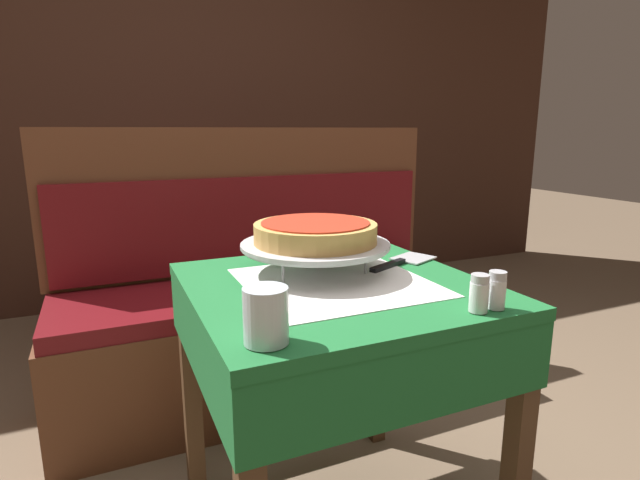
{
  "coord_description": "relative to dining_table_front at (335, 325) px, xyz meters",
  "views": [
    {
      "loc": [
        -0.52,
        -1.07,
        1.1
      ],
      "look_at": [
        -0.01,
        0.07,
        0.82
      ],
      "focal_mm": 28.0,
      "sensor_mm": 36.0,
      "label": 1
    }
  ],
  "objects": [
    {
      "name": "salt_shaker",
      "position": [
        0.18,
        -0.31,
        0.15
      ],
      "size": [
        0.04,
        0.04,
        0.08
      ],
      "color": "silver",
      "rests_on": "dining_table_front"
    },
    {
      "name": "pizza_pan_stand",
      "position": [
        -0.01,
        0.1,
        0.18
      ],
      "size": [
        0.39,
        0.39,
        0.08
      ],
      "color": "#ADADB2",
      "rests_on": "dining_table_front"
    },
    {
      "name": "condiment_caddy",
      "position": [
        -0.12,
        1.7,
        0.16
      ],
      "size": [
        0.12,
        0.12,
        0.14
      ],
      "color": "black",
      "rests_on": "dining_table_rear"
    },
    {
      "name": "pepper_shaker",
      "position": [
        0.23,
        -0.31,
        0.15
      ],
      "size": [
        0.04,
        0.04,
        0.08
      ],
      "color": "silver",
      "rests_on": "dining_table_front"
    },
    {
      "name": "dining_table_rear",
      "position": [
        -0.14,
        1.68,
        0.02
      ],
      "size": [
        0.7,
        0.7,
        0.73
      ],
      "color": "red",
      "rests_on": "ground_plane"
    },
    {
      "name": "booth_bench",
      "position": [
        0.07,
        0.8,
        -0.28
      ],
      "size": [
        1.65,
        0.51,
        1.1
      ],
      "color": "brown",
      "rests_on": "ground_plane"
    },
    {
      "name": "water_glass_near",
      "position": [
        -0.27,
        -0.28,
        0.17
      ],
      "size": [
        0.08,
        0.08,
        0.1
      ],
      "color": "silver",
      "rests_on": "dining_table_front"
    },
    {
      "name": "deep_dish_pizza",
      "position": [
        -0.01,
        0.1,
        0.22
      ],
      "size": [
        0.32,
        0.32,
        0.06
      ],
      "color": "tan",
      "rests_on": "pizza_pan_stand"
    },
    {
      "name": "dining_table_front",
      "position": [
        0.0,
        0.0,
        0.0
      ],
      "size": [
        0.71,
        0.71,
        0.72
      ],
      "color": "#1E6B33",
      "rests_on": "ground_plane"
    },
    {
      "name": "pizza_server",
      "position": [
        0.25,
        0.09,
        0.12
      ],
      "size": [
        0.26,
        0.16,
        0.01
      ],
      "color": "#BCBCC1",
      "rests_on": "dining_table_front"
    },
    {
      "name": "back_wall_panel",
      "position": [
        0.0,
        2.24,
        0.59
      ],
      "size": [
        6.0,
        0.04,
        2.4
      ],
      "primitive_type": "cube",
      "color": "#3D2319",
      "rests_on": "ground_plane"
    }
  ]
}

